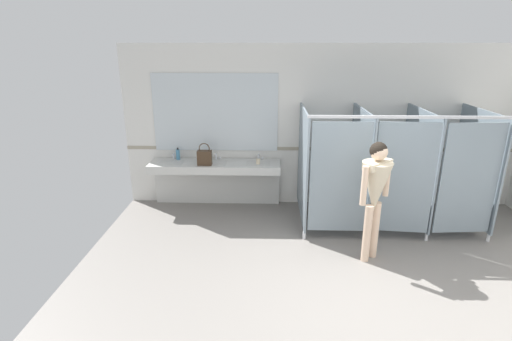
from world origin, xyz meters
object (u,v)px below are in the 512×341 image
Objects in this scene: handbag at (205,157)px; person_standing at (375,187)px; soap_dispenser at (178,154)px; paper_cup at (258,162)px.

person_standing is at bearing -31.64° from handbag.
person_standing is at bearing -31.38° from soap_dispenser.
handbag reaches higher than soap_dispenser.
paper_cup is (1.46, -0.24, -0.05)m from soap_dispenser.
person_standing is 2.95m from handbag.
handbag is (-2.51, 1.55, -0.06)m from person_standing.
soap_dispenser reaches higher than paper_cup.
person_standing is 4.31× the size of handbag.
person_standing is 3.57m from soap_dispenser.
handbag is at bearing 148.36° from person_standing.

